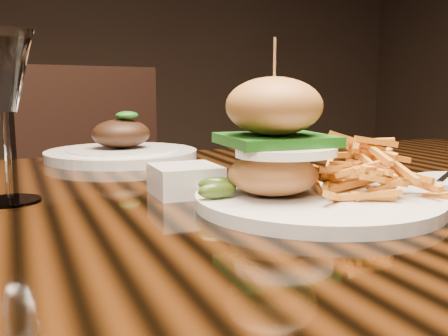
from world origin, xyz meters
name	(u,v)px	position (x,y,z in m)	size (l,w,h in m)	color
dining_table	(222,247)	(0.00, 0.00, 0.67)	(1.60, 0.90, 0.75)	black
burger_plate	(313,164)	(0.07, -0.12, 0.80)	(0.29, 0.29, 0.20)	silver
ramekin	(185,180)	(-0.05, 0.00, 0.77)	(0.08, 0.08, 0.04)	silver
wine_glass	(3,77)	(-0.27, 0.04, 0.90)	(0.08, 0.08, 0.21)	white
far_dish	(122,150)	(-0.06, 0.37, 0.77)	(0.29, 0.29, 0.09)	silver
chair_far	(110,206)	(0.00, 0.89, 0.54)	(0.58, 0.58, 0.95)	black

